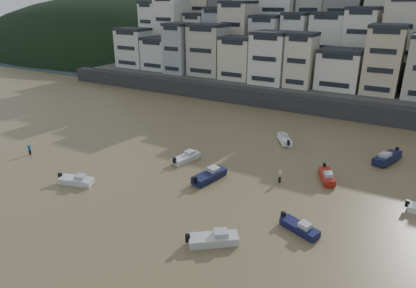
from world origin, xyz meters
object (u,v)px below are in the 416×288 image
Objects in this scene: boat_h at (285,139)px; person_blue at (29,149)px; boat_j at (76,179)px; boat_f at (186,157)px; boat_e at (327,175)px; person_pink at (280,176)px; boat_i at (387,157)px; boat_c at (209,174)px; boat_a at (213,238)px; boat_b at (300,226)px.

person_blue reaches higher than boat_h.
person_blue is (-13.89, 3.17, 0.21)m from boat_j.
boat_f is 1.02× the size of boat_h.
person_pink reaches higher than boat_e.
boat_i is 17.97m from person_pink.
person_blue is (-47.40, -24.64, 0.02)m from boat_i.
boat_h is at bearing 37.62° from person_blue.
boat_c reaches higher than boat_f.
boat_e is 1.01× the size of boat_h.
person_blue is at bearing -163.63° from person_pink.
boat_a is at bearing -93.37° from person_pink.
person_pink reaches higher than boat_h.
person_pink reaches higher than boat_c.
boat_f is 0.83× the size of boat_i.
boat_c is at bearing -27.79° from boat_i.
boat_f is at bearing 70.54° from boat_c.
boat_e is 12.00m from boat_i.
person_blue is at bearing -156.88° from boat_b.
boat_f is (-13.24, 15.22, -0.02)m from boat_a.
person_blue is 37.69m from person_pink.
boat_f is 15.57m from boat_j.
boat_c is at bearing -153.68° from person_pink.
boat_c is 18.41m from boat_h.
boat_i is (25.40, 14.52, 0.15)m from boat_f.
boat_j is at bearing -12.88° from person_blue.
boat_a is 9.06m from boat_b.
boat_a is 13.75m from boat_c.
boat_h is at bearing 134.49° from boat_b.
boat_b is at bearing -7.01° from boat_j.
boat_f is 24.21m from person_blue.
boat_a is 29.85m from boat_h.
boat_i is (6.11, 10.32, 0.15)m from boat_e.
boat_h is 2.90× the size of person_blue.
boat_f reaches higher than boat_e.
person_pink reaches higher than boat_f.
person_pink is at bearing -77.14° from boat_e.
boat_e is 13.91m from boat_h.
boat_h is 0.81× the size of boat_i.
boat_e is 0.82× the size of boat_i.
boat_c is 1.16× the size of boat_h.
person_blue is at bearing 133.50° from boat_a.
person_pink is at bearing 16.37° from person_blue.
boat_j is (-33.51, -27.81, -0.18)m from boat_i.
boat_e is at bearing -170.77° from boat_h.
boat_f reaches higher than boat_b.
boat_b is at bearing -20.84° from boat_e.
boat_i reaches higher than boat_f.
boat_i is at bearing 51.29° from person_pink.
boat_b is 0.80× the size of boat_c.
boat_j is (-27.39, -17.49, -0.03)m from boat_e.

